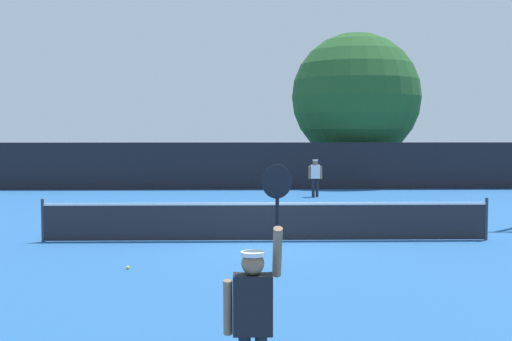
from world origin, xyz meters
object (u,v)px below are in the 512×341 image
large_tree (356,97)px  tennis_ball (128,268)px  player_serving (254,307)px  player_receiving (315,174)px  parked_car_near (296,165)px

large_tree → tennis_ball: bearing=-111.7°
player_serving → player_receiving: player_serving is taller
player_receiving → tennis_ball: (-5.34, -13.89, -0.90)m
large_tree → parked_car_near: 6.07m
player_receiving → large_tree: bearing=-113.0°
player_serving → tennis_ball: (-2.38, 6.54, -1.02)m
tennis_ball → parked_car_near: bearing=77.5°
tennis_ball → player_receiving: bearing=69.0°
large_tree → player_receiving: bearing=-113.0°
player_serving → large_tree: large_tree is taller
tennis_ball → player_serving: bearing=-70.0°
player_receiving → tennis_ball: size_ratio=22.76×
large_tree → parked_car_near: (-2.79, 3.90, -3.72)m
player_serving → parked_car_near: size_ratio=0.56×
player_receiving → parked_car_near: (0.10, 10.71, -0.16)m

